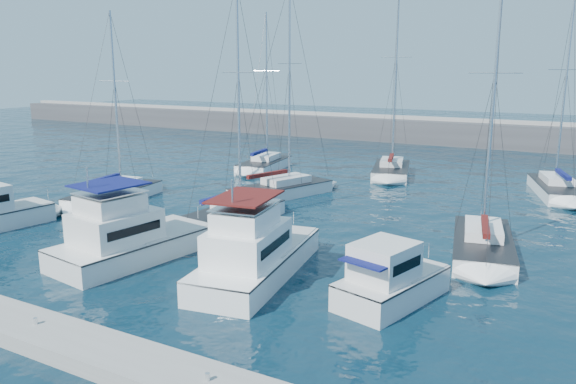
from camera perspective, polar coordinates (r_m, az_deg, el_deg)
The scene contains 15 objects.
ground at distance 31.04m, azimuth -7.74°, elevation -6.36°, with size 220.00×220.00×0.00m, color black.
breakwater at distance 78.01m, azimuth 15.69°, elevation 5.55°, with size 160.00×6.00×4.45m.
dock at distance 23.73m, azimuth -24.18°, elevation -12.79°, with size 40.00×2.20×0.60m, color gray.
dock_cleat_centre at distance 23.56m, azimuth -24.28°, elevation -11.85°, with size 0.16×0.16×0.25m, color silver.
dock_cleat_near_stbd at distance 18.32m, azimuth -8.18°, elevation -18.08°, with size 0.16×0.16×0.25m, color silver.
motor_yacht_port_inner at distance 30.83m, azimuth -16.05°, elevation -4.67°, with size 5.03×9.04×4.69m.
motor_yacht_stbd_inner at distance 27.26m, azimuth -3.46°, elevation -6.47°, with size 4.85×10.07×4.69m.
motor_yacht_stbd_outer at distance 24.95m, azimuth 10.26°, elevation -8.96°, with size 3.96×6.03×3.20m.
sailboat_mid_a at distance 44.70m, azimuth -17.15°, elevation -0.24°, with size 4.21×8.72×14.35m.
sailboat_mid_b at distance 44.40m, azimuth -0.65°, elevation 0.28°, with size 5.76×9.05×16.50m.
sailboat_mid_c at distance 37.08m, azimuth -5.54°, elevation -2.28°, with size 3.67×7.96×15.53m.
sailboat_mid_e at distance 32.64m, azimuth 19.16°, elevation -5.04°, with size 4.72×8.96×15.59m.
sailboat_back_a at distance 55.81m, azimuth -2.41°, elevation 2.82°, with size 4.12×7.92×15.45m.
sailboat_back_b at distance 53.55m, azimuth 10.45°, elevation 2.22°, with size 5.16×8.56×17.54m.
sailboat_back_c at distance 49.59m, azimuth 25.65°, elevation 0.31°, with size 5.31×9.11×15.74m.
Camera 1 is at (17.70, -23.44, 10.04)m, focal length 35.00 mm.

